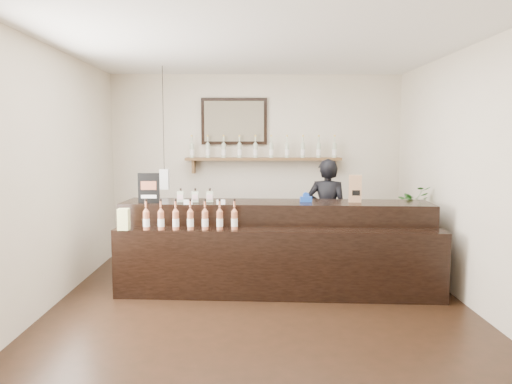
{
  "coord_description": "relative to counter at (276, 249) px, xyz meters",
  "views": [
    {
      "loc": [
        -0.12,
        -5.34,
        1.8
      ],
      "look_at": [
        -0.04,
        0.7,
        1.16
      ],
      "focal_mm": 35.0,
      "sensor_mm": 36.0,
      "label": 1
    }
  ],
  "objects": [
    {
      "name": "room_shell",
      "position": [
        -0.2,
        -0.56,
        1.21
      ],
      "size": [
        5.0,
        5.0,
        5.0
      ],
      "color": "beige",
      "rests_on": "ground"
    },
    {
      "name": "back_wall_decor",
      "position": [
        -0.36,
        1.81,
        1.27
      ],
      "size": [
        2.66,
        0.96,
        1.69
      ],
      "color": "brown",
      "rests_on": "ground"
    },
    {
      "name": "ground",
      "position": [
        -0.2,
        -0.56,
        -0.49
      ],
      "size": [
        5.0,
        5.0,
        0.0
      ],
      "primitive_type": "plane",
      "color": "black",
      "rests_on": "ground"
    },
    {
      "name": "side_cabinet",
      "position": [
        1.8,
        0.48,
        -0.12
      ],
      "size": [
        0.43,
        0.55,
        0.75
      ],
      "color": "brown",
      "rests_on": "ground"
    },
    {
      "name": "tape_dispenser",
      "position": [
        0.37,
        0.12,
        0.6
      ],
      "size": [
        0.14,
        0.06,
        0.12
      ],
      "color": "#1946B2",
      "rests_on": "counter"
    },
    {
      "name": "shopkeeper",
      "position": [
        0.77,
        0.99,
        0.38
      ],
      "size": [
        0.73,
        0.58,
        1.74
      ],
      "primitive_type": "imported",
      "rotation": [
        0.0,
        0.0,
        2.85
      ],
      "color": "black",
      "rests_on": "ground"
    },
    {
      "name": "promo_sign",
      "position": [
        -1.52,
        0.05,
        0.73
      ],
      "size": [
        0.26,
        0.02,
        0.36
      ],
      "color": "black",
      "rests_on": "counter"
    },
    {
      "name": "counter",
      "position": [
        0.0,
        0.0,
        0.0
      ],
      "size": [
        3.77,
        1.25,
        1.22
      ],
      "color": "black",
      "rests_on": "ground"
    },
    {
      "name": "paper_bag",
      "position": [
        0.97,
        0.1,
        0.72
      ],
      "size": [
        0.17,
        0.14,
        0.33
      ],
      "color": "#9E704C",
      "rests_on": "counter"
    },
    {
      "name": "potted_plant",
      "position": [
        1.8,
        0.48,
        0.49
      ],
      "size": [
        0.51,
        0.48,
        0.45
      ],
      "primitive_type": "imported",
      "rotation": [
        0.0,
        0.0,
        0.36
      ],
      "color": "#346D2B",
      "rests_on": "side_cabinet"
    }
  ]
}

